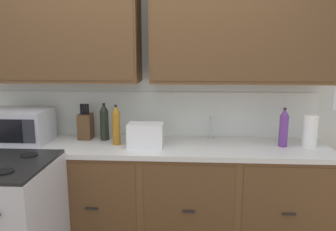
{
  "coord_description": "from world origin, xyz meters",
  "views": [
    {
      "loc": [
        0.36,
        -2.35,
        1.67
      ],
      "look_at": [
        0.2,
        0.27,
        1.15
      ],
      "focal_mm": 35.71,
      "sensor_mm": 36.0,
      "label": 1
    }
  ],
  "objects_px": {
    "toaster": "(146,135)",
    "bottle_dark": "(104,122)",
    "microwave": "(20,126)",
    "bottle_violet": "(284,128)",
    "knife_block": "(86,126)",
    "bottle_amber": "(116,125)",
    "paper_towel_roll": "(310,131)"
  },
  "relations": [
    {
      "from": "knife_block",
      "to": "bottle_dark",
      "type": "bearing_deg",
      "value": -9.18
    },
    {
      "from": "knife_block",
      "to": "bottle_violet",
      "type": "distance_m",
      "value": 1.67
    },
    {
      "from": "bottle_amber",
      "to": "toaster",
      "type": "bearing_deg",
      "value": -9.71
    },
    {
      "from": "knife_block",
      "to": "bottle_amber",
      "type": "bearing_deg",
      "value": -29.01
    },
    {
      "from": "toaster",
      "to": "knife_block",
      "type": "relative_size",
      "value": 0.9
    },
    {
      "from": "bottle_amber",
      "to": "bottle_dark",
      "type": "height_order",
      "value": "bottle_amber"
    },
    {
      "from": "bottle_dark",
      "to": "toaster",
      "type": "bearing_deg",
      "value": -25.96
    },
    {
      "from": "microwave",
      "to": "bottle_amber",
      "type": "xyz_separation_m",
      "value": [
        0.82,
        -0.02,
        0.02
      ]
    },
    {
      "from": "toaster",
      "to": "knife_block",
      "type": "height_order",
      "value": "knife_block"
    },
    {
      "from": "toaster",
      "to": "bottle_violet",
      "type": "bearing_deg",
      "value": 3.66
    },
    {
      "from": "microwave",
      "to": "bottle_violet",
      "type": "height_order",
      "value": "bottle_violet"
    },
    {
      "from": "knife_block",
      "to": "paper_towel_roll",
      "type": "bearing_deg",
      "value": -3.9
    },
    {
      "from": "bottle_dark",
      "to": "paper_towel_roll",
      "type": "bearing_deg",
      "value": -3.35
    },
    {
      "from": "toaster",
      "to": "bottle_amber",
      "type": "xyz_separation_m",
      "value": [
        -0.25,
        0.04,
        0.07
      ]
    },
    {
      "from": "toaster",
      "to": "bottle_violet",
      "type": "xyz_separation_m",
      "value": [
        1.11,
        0.07,
        0.06
      ]
    },
    {
      "from": "bottle_amber",
      "to": "bottle_violet",
      "type": "xyz_separation_m",
      "value": [
        1.35,
        0.03,
        -0.01
      ]
    },
    {
      "from": "microwave",
      "to": "knife_block",
      "type": "height_order",
      "value": "knife_block"
    },
    {
      "from": "bottle_amber",
      "to": "bottle_dark",
      "type": "relative_size",
      "value": 1.03
    },
    {
      "from": "bottle_amber",
      "to": "bottle_violet",
      "type": "height_order",
      "value": "bottle_amber"
    },
    {
      "from": "paper_towel_roll",
      "to": "microwave",
      "type": "bearing_deg",
      "value": -179.45
    },
    {
      "from": "microwave",
      "to": "bottle_dark",
      "type": "height_order",
      "value": "bottle_dark"
    },
    {
      "from": "knife_block",
      "to": "paper_towel_roll",
      "type": "xyz_separation_m",
      "value": [
        1.87,
        -0.13,
        0.01
      ]
    },
    {
      "from": "toaster",
      "to": "bottle_violet",
      "type": "distance_m",
      "value": 1.11
    },
    {
      "from": "paper_towel_roll",
      "to": "bottle_dark",
      "type": "distance_m",
      "value": 1.7
    },
    {
      "from": "bottle_violet",
      "to": "bottle_dark",
      "type": "relative_size",
      "value": 0.98
    },
    {
      "from": "knife_block",
      "to": "bottle_amber",
      "type": "distance_m",
      "value": 0.36
    },
    {
      "from": "bottle_dark",
      "to": "bottle_amber",
      "type": "bearing_deg",
      "value": -46.73
    },
    {
      "from": "microwave",
      "to": "bottle_violet",
      "type": "xyz_separation_m",
      "value": [
        2.17,
        0.01,
        0.01
      ]
    },
    {
      "from": "bottle_violet",
      "to": "bottle_dark",
      "type": "bearing_deg",
      "value": 175.61
    },
    {
      "from": "paper_towel_roll",
      "to": "bottle_dark",
      "type": "bearing_deg",
      "value": 176.65
    },
    {
      "from": "toaster",
      "to": "bottle_dark",
      "type": "bearing_deg",
      "value": 154.04
    },
    {
      "from": "microwave",
      "to": "knife_block",
      "type": "bearing_deg",
      "value": 16.32
    }
  ]
}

